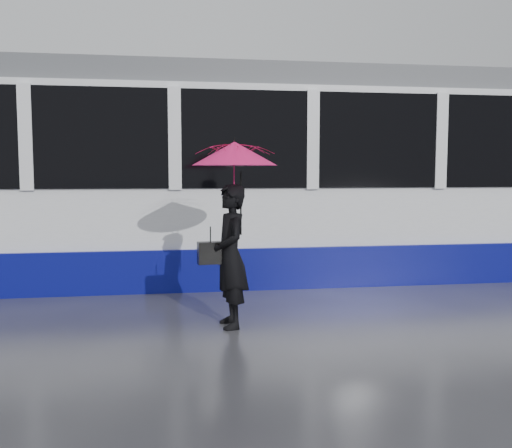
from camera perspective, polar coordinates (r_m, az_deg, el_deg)
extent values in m
plane|color=#2B2B30|center=(7.16, -1.86, -8.77)|extent=(90.00, 90.00, 0.00)
cube|color=#3F3D38|center=(8.89, -3.27, -5.96)|extent=(34.00, 0.07, 0.02)
cube|color=#3F3D38|center=(10.30, -4.05, -4.42)|extent=(34.00, 0.07, 0.02)
cube|color=white|center=(9.76, 6.70, 3.97)|extent=(24.00, 2.40, 2.95)
cube|color=navy|center=(9.86, 6.63, -3.11)|extent=(24.00, 2.56, 0.62)
cube|color=black|center=(9.77, 6.74, 7.93)|extent=(23.00, 2.48, 1.40)
cube|color=#53565A|center=(9.86, 6.80, 13.60)|extent=(23.60, 2.20, 0.35)
imported|color=black|center=(6.35, -2.57, -3.23)|extent=(0.45, 0.63, 1.60)
imported|color=#E91356|center=(6.28, -2.15, 4.78)|extent=(0.98, 0.99, 0.80)
cone|color=#E91356|center=(6.29, -2.15, 7.06)|extent=(1.05, 1.05, 0.26)
cylinder|color=black|center=(6.29, -2.16, 8.42)|extent=(0.01, 0.01, 0.06)
cylinder|color=black|center=(6.32, -1.53, 2.07)|extent=(0.02, 0.02, 0.70)
cube|color=black|center=(6.34, -4.57, -2.90)|extent=(0.30, 0.16, 0.25)
cylinder|color=black|center=(6.31, -4.58, -0.98)|extent=(0.01, 0.01, 0.18)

